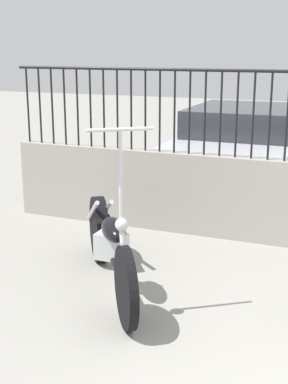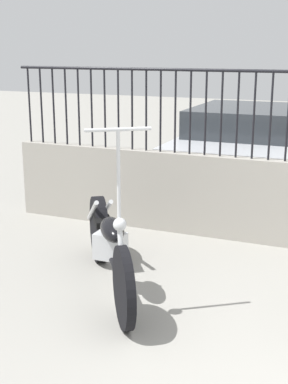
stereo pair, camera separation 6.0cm
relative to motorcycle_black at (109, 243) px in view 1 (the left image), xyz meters
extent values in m
cylinder|color=black|center=(-1.97, 1.69, 1.05)|extent=(0.02, 0.02, 0.98)
cylinder|color=black|center=(-1.78, 1.69, 1.05)|extent=(0.02, 0.02, 0.98)
cylinder|color=black|center=(-1.60, 1.69, 1.05)|extent=(0.02, 0.02, 0.98)
cylinder|color=black|center=(-1.42, 1.69, 1.05)|extent=(0.02, 0.02, 0.98)
cylinder|color=black|center=(-1.23, 1.69, 1.05)|extent=(0.02, 0.02, 0.98)
cylinder|color=black|center=(-1.05, 1.69, 1.05)|extent=(0.02, 0.02, 0.98)
cylinder|color=black|center=(-0.86, 1.69, 1.05)|extent=(0.02, 0.02, 0.98)
cylinder|color=black|center=(-0.68, 1.69, 1.05)|extent=(0.02, 0.02, 0.98)
cylinder|color=black|center=(-0.50, 1.69, 1.05)|extent=(0.02, 0.02, 0.98)
cylinder|color=black|center=(-0.31, 1.69, 1.05)|extent=(0.02, 0.02, 0.98)
cylinder|color=black|center=(-0.13, 1.69, 1.05)|extent=(0.02, 0.02, 0.98)
cylinder|color=black|center=(0.05, 1.69, 1.05)|extent=(0.02, 0.02, 0.98)
cylinder|color=black|center=(0.24, 1.69, 1.05)|extent=(0.02, 0.02, 0.98)
cylinder|color=black|center=(0.42, 1.69, 1.05)|extent=(0.02, 0.02, 0.98)
cylinder|color=black|center=(0.60, 1.69, 1.05)|extent=(0.02, 0.02, 0.98)
cylinder|color=black|center=(0.79, 1.69, 1.05)|extent=(0.02, 0.02, 0.98)
cylinder|color=black|center=(0.97, 1.69, 1.05)|extent=(0.02, 0.02, 0.98)
cylinder|color=black|center=(1.16, 1.69, 1.05)|extent=(0.02, 0.02, 0.98)
cylinder|color=black|center=(1.34, 1.69, 1.05)|extent=(0.02, 0.02, 0.98)
cylinder|color=black|center=(0.48, -0.68, -0.07)|extent=(0.45, 0.60, 0.68)
cylinder|color=black|center=(-0.36, 0.51, -0.07)|extent=(0.49, 0.63, 0.69)
cylinder|color=black|center=(0.06, -0.09, -0.07)|extent=(0.82, 1.13, 0.06)
cube|color=silver|center=(0.09, -0.13, 0.03)|extent=(0.28, 0.18, 0.24)
ellipsoid|color=black|center=(0.16, -0.23, 0.23)|extent=(0.45, 0.52, 0.18)
cube|color=black|center=(-0.19, 0.27, 0.11)|extent=(0.29, 0.32, 0.06)
cylinder|color=silver|center=(0.43, -0.61, 0.18)|extent=(0.16, 0.21, 0.51)
sphere|color=silver|center=(0.39, -0.56, 0.41)|extent=(0.11, 0.11, 0.11)
cylinder|color=silver|center=(0.38, -0.54, 0.80)|extent=(0.03, 0.03, 0.74)
cylinder|color=silver|center=(0.38, -0.54, 1.17)|extent=(0.44, 0.32, 0.03)
cylinder|color=silver|center=(-0.39, 0.43, 0.15)|extent=(0.46, 0.62, 0.42)
cylinder|color=silver|center=(-0.27, 0.51, 0.15)|extent=(0.46, 0.62, 0.42)
cylinder|color=black|center=(-0.51, 5.85, -0.09)|extent=(0.11, 0.64, 0.64)
cylinder|color=black|center=(-0.50, 3.27, -0.09)|extent=(0.11, 0.64, 0.64)
cylinder|color=black|center=(1.21, 3.28, -0.09)|extent=(0.11, 0.64, 0.64)
cube|color=#B7BABF|center=(0.35, 4.56, 0.13)|extent=(1.84, 4.17, 0.60)
cube|color=#2D3338|center=(0.35, 4.35, 0.64)|extent=(1.64, 2.00, 0.42)
camera|label=1|loc=(2.08, -4.24, 1.77)|focal=50.00mm
camera|label=2|loc=(2.13, -4.21, 1.77)|focal=50.00mm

